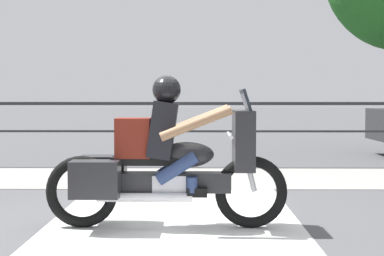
{
  "coord_description": "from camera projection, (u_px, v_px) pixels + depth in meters",
  "views": [
    {
      "loc": [
        0.55,
        -6.18,
        1.35
      ],
      "look_at": [
        0.48,
        0.91,
        0.96
      ],
      "focal_mm": 55.0,
      "sensor_mm": 36.0,
      "label": 1
    }
  ],
  "objects": [
    {
      "name": "ground_plane",
      "position": [
        146.0,
        223.0,
        6.25
      ],
      "size": [
        120.0,
        120.0,
        0.0
      ],
      "primitive_type": "plane",
      "color": "#4C4C4F"
    },
    {
      "name": "motorcycle",
      "position": [
        165.0,
        161.0,
        5.98
      ],
      "size": [
        2.47,
        0.76,
        1.56
      ],
      "rotation": [
        0.0,
        0.0,
        0.02
      ],
      "color": "black",
      "rests_on": "ground"
    },
    {
      "name": "sidewalk_band",
      "position": [
        165.0,
        178.0,
        9.65
      ],
      "size": [
        44.0,
        2.4,
        0.01
      ],
      "primitive_type": "cube",
      "color": "#99968E",
      "rests_on": "ground"
    },
    {
      "name": "fence_railing",
      "position": [
        169.0,
        116.0,
        11.11
      ],
      "size": [
        36.0,
        0.05,
        1.23
      ],
      "color": "#232326",
      "rests_on": "ground"
    },
    {
      "name": "crosswalk_band",
      "position": [
        174.0,
        227.0,
        6.05
      ],
      "size": [
        2.67,
        6.0,
        0.01
      ],
      "primitive_type": "cube",
      "color": "silver",
      "rests_on": "ground"
    }
  ]
}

